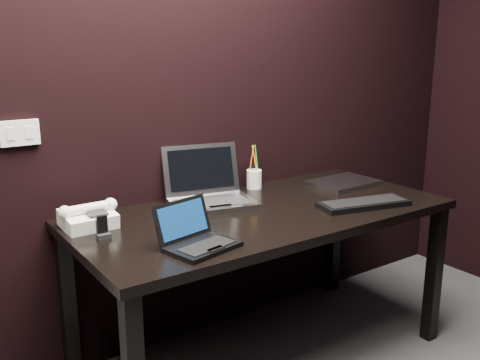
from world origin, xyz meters
TOP-DOWN VIEW (x-y plane):
  - wall_back at (0.00, 1.80)m, footprint 4.00×0.00m
  - wall_switch at (-0.62, 1.79)m, footprint 0.15×0.02m
  - desk at (0.30, 1.40)m, footprint 1.70×0.80m
  - netbook at (-0.18, 1.17)m, footprint 0.29×0.27m
  - silver_laptop at (0.15, 1.62)m, footprint 0.43×0.40m
  - ext_keyboard at (0.70, 1.18)m, footprint 0.45×0.24m
  - closed_laptop at (0.91, 1.51)m, footprint 0.35×0.26m
  - desk_phone at (-0.43, 1.61)m, footprint 0.24×0.19m
  - mobile_phone at (-0.43, 1.47)m, footprint 0.05×0.04m
  - pen_cup at (0.48, 1.73)m, footprint 0.09×0.09m

SIDE VIEW (x-z plane):
  - desk at x=0.30m, z-range 0.29..1.03m
  - closed_laptop at x=0.91m, z-range 0.74..0.76m
  - ext_keyboard at x=0.70m, z-range 0.74..0.77m
  - mobile_phone at x=-0.43m, z-range 0.73..0.82m
  - netbook at x=-0.18m, z-range 0.69..0.85m
  - desk_phone at x=-0.43m, z-range 0.72..0.84m
  - silver_laptop at x=0.15m, z-range 0.66..0.92m
  - pen_cup at x=0.48m, z-range 0.68..0.91m
  - wall_switch at x=-0.62m, z-range 1.07..1.17m
  - wall_back at x=0.00m, z-range -0.70..3.30m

